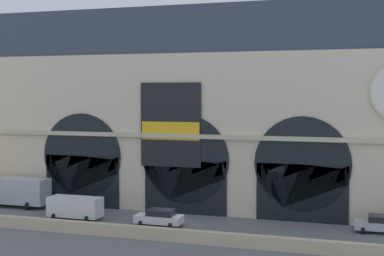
{
  "coord_description": "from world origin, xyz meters",
  "views": [
    {
      "loc": [
        16.87,
        -47.12,
        12.31
      ],
      "look_at": [
        0.71,
        5.0,
        8.76
      ],
      "focal_mm": 51.09,
      "sensor_mm": 36.0,
      "label": 1
    }
  ],
  "objects_px": {
    "box_truck_west": "(16,191)",
    "car_center": "(159,217)",
    "van_midwest": "(75,207)",
    "car_east": "(381,224)"
  },
  "relations": [
    {
      "from": "box_truck_west",
      "to": "car_center",
      "type": "xyz_separation_m",
      "value": [
        17.73,
        -3.39,
        -0.9
      ]
    },
    {
      "from": "van_midwest",
      "to": "box_truck_west",
      "type": "bearing_deg",
      "value": 159.28
    },
    {
      "from": "box_truck_west",
      "to": "car_center",
      "type": "distance_m",
      "value": 18.07
    },
    {
      "from": "car_center",
      "to": "car_east",
      "type": "relative_size",
      "value": 1.0
    },
    {
      "from": "van_midwest",
      "to": "car_east",
      "type": "distance_m",
      "value": 28.39
    },
    {
      "from": "box_truck_west",
      "to": "car_center",
      "type": "bearing_deg",
      "value": -10.81
    },
    {
      "from": "car_east",
      "to": "van_midwest",
      "type": "bearing_deg",
      "value": -173.08
    },
    {
      "from": "box_truck_west",
      "to": "van_midwest",
      "type": "height_order",
      "value": "box_truck_west"
    },
    {
      "from": "box_truck_west",
      "to": "van_midwest",
      "type": "relative_size",
      "value": 1.44
    },
    {
      "from": "box_truck_west",
      "to": "car_center",
      "type": "relative_size",
      "value": 1.7
    }
  ]
}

